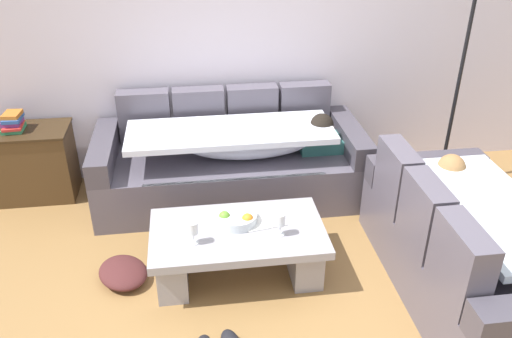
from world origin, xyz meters
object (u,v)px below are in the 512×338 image
Objects in this scene: wine_glass_near_left at (193,229)px; book_stack_on_cabinet at (13,122)px; fruit_bowl at (237,218)px; coffee_table at (238,246)px; floor_lamp at (458,70)px; couch_near_window at (468,250)px; open_magazine at (263,220)px; side_cabinet at (32,163)px; couch_along_wall at (234,161)px; wine_glass_near_right at (280,221)px; crumpled_garment at (123,273)px.

wine_glass_near_left is 0.76× the size of book_stack_on_cabinet.
coffee_table is at bearing -93.01° from fruit_bowl.
floor_lamp reaches higher than fruit_bowl.
couch_near_window reaches higher than open_magazine.
fruit_bowl is at bearing 86.99° from coffee_table.
wine_glass_near_left is (-1.80, 0.26, 0.16)m from couch_near_window.
book_stack_on_cabinet reaches higher than fruit_bowl.
side_cabinet is 0.37× the size of floor_lamp.
open_magazine is at bearing -32.60° from book_stack_on_cabinet.
side_cabinet is (-1.67, 1.23, -0.10)m from fruit_bowl.
side_cabinet is at bearing 174.41° from floor_lamp.
book_stack_on_cabinet reaches higher than coffee_table.
couch_near_window is at bearing -27.43° from book_stack_on_cabinet.
open_magazine is (0.11, -1.00, 0.05)m from couch_along_wall.
wine_glass_near_left is 0.54m from open_magazine.
floor_lamp is (1.74, 0.88, 0.73)m from open_magazine.
wine_glass_near_right is at bearing -80.60° from couch_along_wall.
wine_glass_near_left is at bearing -16.64° from crumpled_garment.
book_stack_on_cabinet reaches higher than wine_glass_near_left.
wine_glass_near_right is at bearing 1.58° from wine_glass_near_left.
side_cabinet is 1.80× the size of crumpled_garment.
wine_glass_near_right reaches higher than crumpled_garment.
coffee_table is 0.83m from crumpled_garment.
book_stack_on_cabinet is at bearing 172.80° from couch_along_wall.
couch_along_wall reaches higher than fruit_bowl.
fruit_bowl is 1.00× the size of open_magazine.
couch_along_wall is at bearing -7.39° from side_cabinet.
fruit_bowl is at bearing 73.22° from couch_near_window.
crumpled_garment is at bearing -161.54° from floor_lamp.
wine_glass_near_left is at bearing -44.71° from book_stack_on_cabinet.
couch_near_window is 1.55m from coffee_table.
book_stack_on_cabinet is at bearing 126.13° from crumpled_garment.
couch_along_wall is 1.88m from book_stack_on_cabinet.
couch_near_window reaches higher than crumpled_garment.
crumpled_garment is (-0.82, -0.04, -0.36)m from fruit_bowl.
open_magazine is (-0.09, 0.17, -0.11)m from wine_glass_near_right.
couch_along_wall is at bearing 99.40° from wine_glass_near_right.
floor_lamp is (1.65, 1.05, 0.62)m from wine_glass_near_right.
open_magazine is at bearing 117.20° from wine_glass_near_right.
couch_along_wall is at bearing 72.15° from wine_glass_near_left.
fruit_bowl is at bearing 169.11° from open_magazine.
side_cabinet reaches higher than fruit_bowl.
open_magazine is at bearing 21.23° from wine_glass_near_left.
couch_near_window reaches higher than book_stack_on_cabinet.
open_magazine is 2.31m from book_stack_on_cabinet.
crumpled_garment is (0.93, -1.27, -0.65)m from book_stack_on_cabinet.
floor_lamp is (1.93, 0.96, 0.88)m from coffee_table.
couch_along_wall is 1.90× the size of coffee_table.
fruit_bowl is (-1.50, 0.45, 0.08)m from couch_near_window.
open_magazine is 0.70× the size of crumpled_garment.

